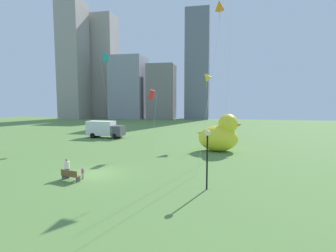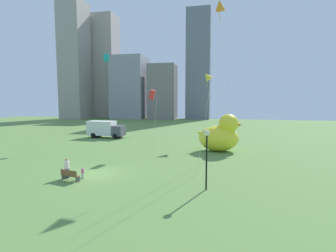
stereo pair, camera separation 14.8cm
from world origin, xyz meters
name	(u,v)px [view 1 (the left image)]	position (x,y,z in m)	size (l,w,h in m)	color
ground_plane	(97,174)	(0.00, 0.00, 0.00)	(140.00, 140.00, 0.00)	#5D8541
park_bench	(70,175)	(-1.10, -2.30, 0.47)	(1.70, 0.80, 0.90)	brown
person_adult	(67,167)	(-1.78, -1.63, 0.90)	(0.40, 0.40, 1.62)	#38476B
person_child	(83,172)	(-0.47, -1.49, 0.51)	(0.23, 0.23, 0.93)	silver
giant_inflatable_duck	(220,135)	(10.31, 12.51, 1.99)	(5.65, 3.63, 4.68)	yellow
lamppost	(207,146)	(9.54, -2.04, 3.11)	(0.41, 0.41, 4.27)	black
box_truck	(105,129)	(-8.99, 20.40, 1.45)	(6.41, 2.61, 2.85)	white
city_skyline	(126,73)	(-23.33, 67.87, 16.09)	(50.01, 18.89, 39.91)	#9E938C
kite_red	(152,95)	(2.09, 10.43, 7.01)	(1.10, 1.00, 7.68)	silver
kite_yellow	(207,76)	(8.18, 19.45, 9.94)	(3.08, 3.20, 10.73)	silver
kite_orange	(220,6)	(10.00, 10.98, 17.08)	(2.02, 2.24, 17.90)	silver
kite_teal	(106,58)	(-7.25, 17.70, 12.82)	(1.55, 1.50, 13.50)	silver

